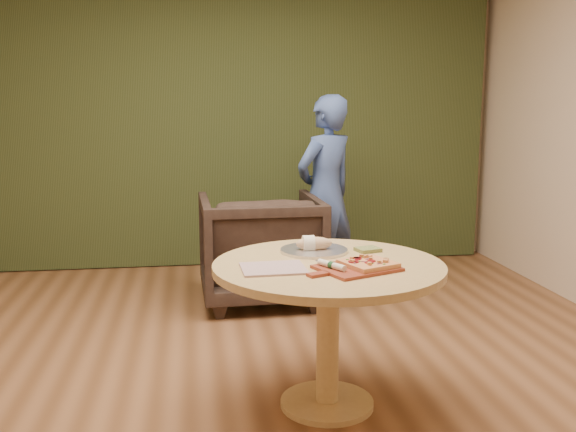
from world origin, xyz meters
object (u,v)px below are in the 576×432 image
Objects in this scene: flatbread_pizza at (368,263)px; armchair at (260,243)px; cutlery_roll at (332,265)px; person_standing at (325,194)px; pedestal_table at (328,291)px; serving_tray at (314,250)px; pizza_paddle at (355,268)px; bread_roll at (312,244)px.

armchair is (-0.31, 1.94, -0.31)m from flatbread_pizza.
cutlery_roll is 0.11× the size of person_standing.
pedestal_table is 0.29m from serving_tray.
flatbread_pizza reaches higher than serving_tray.
flatbread_pizza is at bearing -40.38° from pedestal_table.
pizza_paddle is at bearing -170.84° from flatbread_pizza.
person_standing reaches higher than armchair.
pedestal_table is 2.41× the size of pizza_paddle.
cutlery_roll reaches higher than pizza_paddle.
bread_roll is at bearing 85.97° from pizza_paddle.
bread_roll is (-0.20, 0.39, 0.02)m from flatbread_pizza.
serving_tray is at bearing 84.81° from pizza_paddle.
armchair is 0.70m from person_standing.
flatbread_pizza is 0.18m from cutlery_roll.
bread_roll is (-0.13, 0.40, 0.04)m from pizza_paddle.
flatbread_pizza is 0.81× the size of serving_tray.
pedestal_table is at bearing 93.25° from armchair.
armchair is at bearing 74.85° from pizza_paddle.
pizza_paddle is at bearing -72.84° from serving_tray.
serving_tray is at bearing 93.08° from armchair.
armchair is at bearing 94.56° from serving_tray.
flatbread_pizza is at bearing -64.21° from serving_tray.
flatbread_pizza reaches higher than cutlery_roll.
cutlery_roll is 0.40m from serving_tray.
cutlery_roll is 1.99m from armchair.
serving_tray is 1.86m from person_standing.
cutlery_roll is (-0.18, -0.02, 0.00)m from flatbread_pizza.
bread_roll reaches higher than cutlery_roll.
person_standing is (0.25, 2.20, 0.02)m from flatbread_pizza.
person_standing reaches higher than flatbread_pizza.
pedestal_table is at bearing 100.99° from pizza_paddle.
flatbread_pizza is 0.31× the size of armchair.
armchair is (-0.15, 1.80, -0.15)m from pedestal_table.
cutlery_roll reaches higher than pedestal_table.
bread_roll is at bearing 61.36° from cutlery_roll.
bread_roll is at bearing 180.00° from serving_tray.
armchair reaches higher than flatbread_pizza.
bread_roll reaches higher than flatbread_pizza.
cutlery_roll is at bearing 92.36° from armchair.
serving_tray is 0.22× the size of person_standing.
pizza_paddle reaches higher than pedestal_table.
serving_tray is 0.38× the size of armchair.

